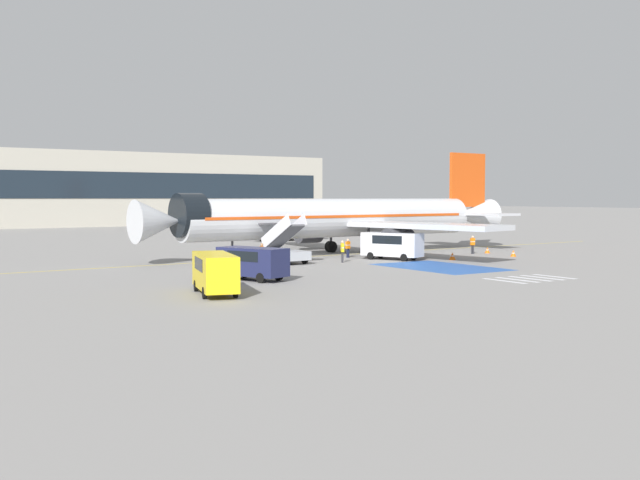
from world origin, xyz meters
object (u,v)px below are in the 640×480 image
at_px(ground_crew_1, 342,250).
at_px(traffic_cone_2, 513,253).
at_px(traffic_cone_0, 487,250).
at_px(traffic_cone_1, 452,256).
at_px(ground_crew_2, 348,247).
at_px(terminal_building, 32,189).
at_px(boarding_stairs_forward, 283,251).
at_px(service_van_2, 253,261).
at_px(ground_crew_0, 473,243).
at_px(service_van_0, 215,270).
at_px(ground_crew_3, 262,253).
at_px(service_van_1, 392,244).
at_px(airliner, 341,218).
at_px(fuel_tanker, 288,225).

distance_m(ground_crew_1, traffic_cone_2, 16.80).
xyz_separation_m(traffic_cone_0, traffic_cone_1, (-8.22, -3.96, 0.04)).
relative_size(ground_crew_2, terminal_building, 0.01).
height_order(boarding_stairs_forward, ground_crew_1, boarding_stairs_forward).
bearing_deg(service_van_2, ground_crew_0, -3.73).
relative_size(ground_crew_0, traffic_cone_0, 3.02).
height_order(service_van_0, ground_crew_0, service_van_0).
distance_m(ground_crew_0, traffic_cone_0, 2.04).
relative_size(ground_crew_2, traffic_cone_1, 2.58).
distance_m(ground_crew_3, traffic_cone_1, 17.09).
distance_m(service_van_0, traffic_cone_1, 28.43).
bearing_deg(boarding_stairs_forward, ground_crew_0, -6.06).
bearing_deg(service_van_1, airliner, 71.17).
bearing_deg(traffic_cone_2, fuel_tanker, 97.13).
relative_size(traffic_cone_1, terminal_building, 0.01).
bearing_deg(ground_crew_0, ground_crew_1, 13.57).
xyz_separation_m(traffic_cone_1, traffic_cone_2, (7.12, -0.31, -0.03)).
bearing_deg(service_van_0, airliner, 57.71).
xyz_separation_m(ground_crew_0, ground_crew_3, (-23.10, -0.94, 0.07)).
height_order(boarding_stairs_forward, terminal_building, terminal_building).
bearing_deg(ground_crew_3, service_van_2, 154.87).
bearing_deg(ground_crew_3, boarding_stairs_forward, -48.01).
bearing_deg(service_van_2, traffic_cone_2, -12.38).
height_order(service_van_0, traffic_cone_0, service_van_0).
bearing_deg(ground_crew_1, terminal_building, 26.16).
xyz_separation_m(service_van_0, service_van_1, (22.53, 12.75, 0.03)).
height_order(service_van_2, ground_crew_2, service_van_2).
relative_size(boarding_stairs_forward, terminal_building, 0.05).
bearing_deg(fuel_tanker, service_van_1, -22.00).
height_order(service_van_1, traffic_cone_2, service_van_1).
relative_size(service_van_0, traffic_cone_1, 8.83).
height_order(ground_crew_1, terminal_building, terminal_building).
distance_m(fuel_tanker, service_van_0, 51.76).
relative_size(ground_crew_0, ground_crew_2, 1.04).
relative_size(service_van_2, ground_crew_0, 2.94).
bearing_deg(traffic_cone_0, ground_crew_1, -176.96).
bearing_deg(ground_crew_3, ground_crew_1, -83.14).
relative_size(service_van_1, traffic_cone_2, 9.41).
bearing_deg(ground_crew_1, service_van_0, 149.25).
relative_size(service_van_1, terminal_building, 0.05).
relative_size(airliner, fuel_tanker, 4.05).
xyz_separation_m(traffic_cone_2, terminal_building, (-21.52, 93.39, 6.57)).
distance_m(service_van_2, ground_crew_2, 19.33).
distance_m(ground_crew_3, terminal_building, 90.22).
distance_m(airliner, ground_crew_0, 12.70).
bearing_deg(service_van_2, ground_crew_1, 10.88).
bearing_deg(traffic_cone_2, ground_crew_2, 151.43).
relative_size(traffic_cone_0, traffic_cone_1, 0.89).
height_order(traffic_cone_1, terminal_building, terminal_building).
height_order(service_van_0, ground_crew_3, service_van_0).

